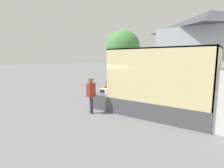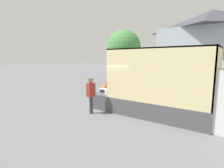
{
  "view_description": "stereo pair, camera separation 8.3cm",
  "coord_description": "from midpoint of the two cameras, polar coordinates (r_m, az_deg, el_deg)",
  "views": [
    {
      "loc": [
        5.38,
        -8.3,
        2.8
      ],
      "look_at": [
        -0.32,
        -0.2,
        1.37
      ],
      "focal_mm": 28.0,
      "sensor_mm": 36.0,
      "label": 1
    },
    {
      "loc": [
        5.45,
        -8.25,
        2.8
      ],
      "look_at": [
        -0.32,
        -0.2,
        1.37
      ],
      "focal_mm": 28.0,
      "sensor_mm": 36.0,
      "label": 2
    }
  ],
  "objects": [
    {
      "name": "microwave",
      "position": [
        10.14,
        -2.57,
        -2.26
      ],
      "size": [
        0.52,
        0.39,
        0.27
      ],
      "color": "white",
      "rests_on": "tailgate_deck"
    },
    {
      "name": "portable_generator",
      "position": [
        10.71,
        -0.12,
        -1.12
      ],
      "size": [
        0.57,
        0.52,
        0.64
      ],
      "color": "black",
      "rests_on": "tailgate_deck"
    },
    {
      "name": "house_backdrop",
      "position": [
        22.72,
        28.97,
        10.55
      ],
      "size": [
        10.15,
        7.77,
        8.09
      ],
      "color": "#A8B2BC",
      "rests_on": "ground"
    },
    {
      "name": "tailgate_deck",
      "position": [
        10.51,
        -0.94,
        -4.93
      ],
      "size": [
        1.23,
        2.12,
        0.82
      ],
      "primitive_type": "cube",
      "color": "#4C4C51",
      "rests_on": "ground"
    },
    {
      "name": "street_tree",
      "position": [
        20.65,
        3.47,
        11.84
      ],
      "size": [
        3.91,
        3.91,
        6.08
      ],
      "color": "brown",
      "rests_on": "ground"
    },
    {
      "name": "ground_plane",
      "position": [
        10.28,
        1.87,
        -7.61
      ],
      "size": [
        160.0,
        160.0,
        0.0
      ],
      "primitive_type": "plane",
      "color": "slate"
    },
    {
      "name": "worker_person",
      "position": [
        8.97,
        -7.11,
        -2.55
      ],
      "size": [
        0.33,
        0.44,
        1.83
      ],
      "color": "#38383D",
      "rests_on": "ground"
    },
    {
      "name": "box_truck",
      "position": [
        8.55,
        26.1,
        -4.72
      ],
      "size": [
        7.06,
        2.24,
        3.3
      ],
      "color": "white",
      "rests_on": "ground"
    },
    {
      "name": "orange_bucket",
      "position": [
        10.68,
        -2.7,
        -1.49
      ],
      "size": [
        0.29,
        0.29,
        0.36
      ],
      "color": "orange",
      "rests_on": "tailgate_deck"
    }
  ]
}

